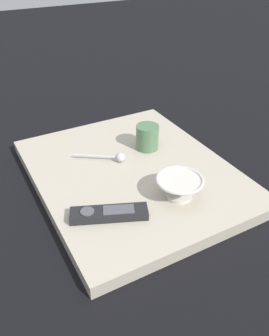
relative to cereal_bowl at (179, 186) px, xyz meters
name	(u,v)px	position (x,y,z in m)	size (l,w,h in m)	color
ground_plane	(132,179)	(0.05, -0.17, -0.07)	(6.00, 6.00, 0.00)	black
table	(132,174)	(0.05, -0.17, -0.05)	(0.55, 0.67, 0.04)	#B7AD99
cereal_bowl	(179,186)	(0.00, 0.00, 0.00)	(0.13, 0.13, 0.06)	beige
coffee_mug	(147,137)	(-0.05, -0.26, 0.01)	(0.07, 0.07, 0.08)	#4C724C
teaspoon	(116,157)	(0.07, -0.23, -0.02)	(0.13, 0.10, 0.03)	silver
tv_remote_near	(109,213)	(0.20, -0.01, -0.02)	(0.20, 0.12, 0.02)	black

